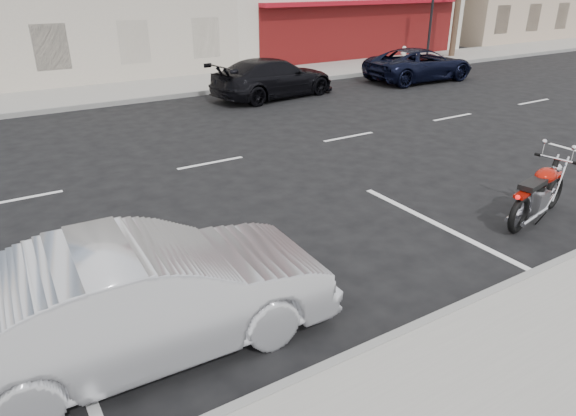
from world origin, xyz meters
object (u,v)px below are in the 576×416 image
Objects in this scene: traffic_light at (433,8)px; motorcycle at (555,184)px; sedan_silver at (145,298)px; car_far at (274,78)px; fire_hydrant at (404,53)px; suv_far at (420,65)px.

traffic_light is 18.03m from motorcycle.
sedan_silver is 13.60m from car_far.
traffic_light is at bearing -6.36° from fire_hydrant.
traffic_light is 2.53m from fire_hydrant.
traffic_light reaches higher than suv_far.
motorcycle is at bearing -124.51° from fire_hydrant.
fire_hydrant is 0.17× the size of sedan_silver.
suv_far is (7.21, 10.59, 0.18)m from motorcycle.
motorcycle is at bearing -88.31° from sedan_silver.
car_far is (-9.17, -3.13, 0.14)m from fire_hydrant.
traffic_light is 11.23m from car_far.
fire_hydrant is 0.35× the size of motorcycle.
sedan_silver is (-18.73, -13.93, -1.86)m from traffic_light.
suv_far is (-2.50, -3.54, 0.12)m from fire_hydrant.
suv_far is at bearing -139.87° from traffic_light.
fire_hydrant is 22.26m from sedan_silver.
sedan_silver reaches higher than fire_hydrant.
motorcycle is 11.01m from car_far.
traffic_light is 0.82× the size of car_far.
car_far reaches higher than suv_far.
motorcycle is (-11.22, -13.97, -2.09)m from traffic_light.
car_far is at bearing 75.52° from motorcycle.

